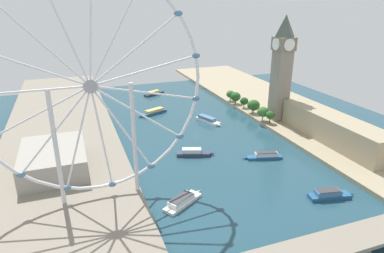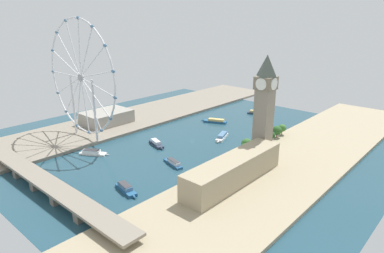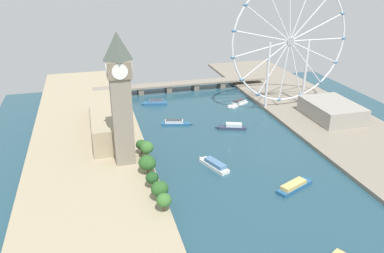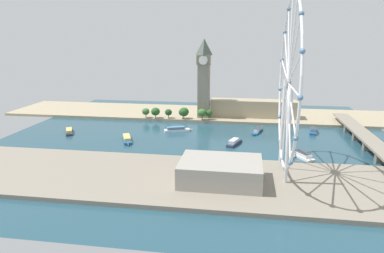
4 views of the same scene
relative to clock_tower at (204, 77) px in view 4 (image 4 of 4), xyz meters
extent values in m
plane|color=#234756|center=(82.65, 4.58, -51.59)|extent=(387.92, 387.92, 0.00)
cube|color=tan|center=(-26.31, 4.58, -50.09)|extent=(90.00, 520.00, 3.00)
cube|color=gray|center=(191.61, 4.58, -50.09)|extent=(90.00, 520.00, 3.00)
cube|color=gray|center=(0.00, 0.00, -16.87)|extent=(13.68, 13.68, 63.46)
cube|color=#776B57|center=(0.00, 0.00, 20.53)|extent=(15.87, 15.87, 11.33)
pyramid|color=#4C564C|center=(0.00, 0.00, 35.55)|extent=(14.36, 14.36, 18.72)
cylinder|color=white|center=(0.00, 8.21, 20.53)|extent=(10.39, 0.50, 10.39)
cylinder|color=white|center=(0.00, -8.21, 20.53)|extent=(10.39, 0.50, 10.39)
cylinder|color=white|center=(8.21, 0.00, 20.53)|extent=(0.50, 10.39, 10.39)
cylinder|color=white|center=(-8.21, 0.00, 20.53)|extent=(0.50, 10.39, 10.39)
cube|color=tan|center=(-10.98, 59.83, -38.25)|extent=(22.00, 103.65, 20.70)
cylinder|color=#513823|center=(14.97, -68.77, -46.59)|extent=(0.80, 0.80, 4.00)
ellipsoid|color=#386B2D|center=(14.97, -68.77, -41.01)|extent=(8.96, 8.96, 8.06)
cylinder|color=#513823|center=(14.81, -56.68, -46.78)|extent=(0.80, 0.80, 3.63)
ellipsoid|color=#285623|center=(14.81, -56.68, -40.68)|extent=(10.71, 10.71, 9.64)
cylinder|color=#513823|center=(12.82, -41.18, -46.76)|extent=(0.80, 0.80, 3.67)
ellipsoid|color=#1E471E|center=(12.82, -41.18, -41.53)|extent=(8.49, 8.49, 7.64)
cylinder|color=#513823|center=(13.42, -23.29, -46.67)|extent=(0.80, 0.80, 3.84)
ellipsoid|color=#285623|center=(13.42, -23.29, -40.66)|extent=(10.23, 10.23, 9.21)
cylinder|color=#513823|center=(12.61, -22.14, -46.82)|extent=(0.80, 0.80, 3.55)
ellipsoid|color=#285623|center=(12.61, -22.14, -40.37)|extent=(11.69, 11.69, 10.52)
cylinder|color=#513823|center=(15.96, 0.28, -46.27)|extent=(0.80, 0.80, 4.65)
ellipsoid|color=#386B2D|center=(15.96, 0.28, -39.82)|extent=(10.33, 10.33, 9.30)
cylinder|color=#513823|center=(13.09, 7.99, -46.26)|extent=(0.80, 0.80, 4.66)
ellipsoid|color=#285623|center=(13.09, 7.99, -40.68)|extent=(8.12, 8.12, 7.31)
torus|color=silver|center=(169.04, 79.30, 16.09)|extent=(119.18, 1.79, 119.18)
cylinder|color=#99999E|center=(169.04, 79.30, 16.09)|extent=(7.04, 3.00, 7.04)
cylinder|color=silver|center=(198.39, 79.30, 16.09)|extent=(58.70, 1.07, 1.07)
cylinder|color=silver|center=(195.85, 79.30, 28.03)|extent=(54.06, 1.07, 24.86)
cylinder|color=silver|center=(188.68, 79.30, 37.90)|extent=(40.07, 1.07, 44.34)
cylinder|color=silver|center=(178.11, 79.30, 44.00)|extent=(19.16, 1.07, 56.16)
cylinder|color=silver|center=(165.98, 79.30, 45.28)|extent=(7.20, 1.07, 58.49)
cylinder|color=silver|center=(154.37, 79.30, 41.51)|extent=(30.28, 1.07, 51.37)
cylinder|color=silver|center=(145.30, 79.30, 33.34)|extent=(48.12, 1.07, 35.37)
cylinder|color=silver|center=(140.34, 79.30, 22.19)|extent=(57.64, 1.07, 13.25)
cylinder|color=silver|center=(140.34, 79.30, 9.99)|extent=(57.64, 1.07, 13.25)
cylinder|color=silver|center=(145.30, 79.30, -1.16)|extent=(48.12, 1.07, 35.37)
cylinder|color=silver|center=(154.37, 79.30, -9.32)|extent=(30.28, 1.07, 51.37)
cylinder|color=silver|center=(165.98, 79.30, -13.10)|extent=(7.20, 1.07, 58.49)
cylinder|color=silver|center=(178.11, 79.30, -11.82)|extent=(19.16, 1.07, 56.16)
cylinder|color=silver|center=(188.68, 79.30, -5.72)|extent=(40.07, 1.07, 44.34)
cylinder|color=silver|center=(195.85, 79.30, 4.15)|extent=(54.06, 1.07, 24.86)
ellipsoid|color=teal|center=(227.74, 79.30, 16.09)|extent=(4.80, 3.20, 3.20)
ellipsoid|color=teal|center=(222.67, 79.30, 39.97)|extent=(4.80, 3.20, 3.20)
ellipsoid|color=teal|center=(208.32, 79.30, 59.71)|extent=(4.80, 3.20, 3.20)
ellipsoid|color=teal|center=(139.70, 79.30, 66.92)|extent=(4.80, 3.20, 3.20)
ellipsoid|color=teal|center=(121.56, 79.30, 50.59)|extent=(4.80, 3.20, 3.20)
ellipsoid|color=teal|center=(111.63, 79.30, 28.30)|extent=(4.80, 3.20, 3.20)
ellipsoid|color=teal|center=(111.63, 79.30, 3.89)|extent=(4.80, 3.20, 3.20)
ellipsoid|color=teal|center=(121.56, 79.30, -18.41)|extent=(4.80, 3.20, 3.20)
ellipsoid|color=teal|center=(139.70, 79.30, -34.74)|extent=(4.80, 3.20, 3.20)
ellipsoid|color=teal|center=(162.91, 79.30, -42.28)|extent=(4.80, 3.20, 3.20)
ellipsoid|color=teal|center=(187.18, 79.30, -39.73)|extent=(4.80, 3.20, 3.20)
ellipsoid|color=teal|center=(208.32, 79.30, -27.53)|extent=(4.80, 3.20, 3.20)
ellipsoid|color=teal|center=(222.67, 79.30, -7.78)|extent=(4.80, 3.20, 3.20)
cylinder|color=silver|center=(189.59, 79.30, -16.25)|extent=(2.40, 2.40, 64.69)
cylinder|color=silver|center=(148.50, 79.30, -16.25)|extent=(2.40, 2.40, 64.69)
cube|color=gray|center=(194.74, 35.64, -41.12)|extent=(40.27, 55.14, 14.94)
cube|color=gray|center=(82.65, 163.17, -43.34)|extent=(199.92, 16.48, 2.00)
cube|color=#70685B|center=(34.68, 163.17, -47.97)|extent=(6.00, 14.84, 7.25)
cube|color=#70685B|center=(66.66, 163.17, -47.97)|extent=(6.00, 14.84, 7.25)
cube|color=#70685B|center=(98.64, 163.17, -47.97)|extent=(6.00, 14.84, 7.25)
cube|color=white|center=(126.75, 98.79, -50.69)|extent=(25.98, 20.14, 1.80)
cone|color=white|center=(114.00, 90.87, -50.69)|extent=(4.90, 3.98, 1.80)
cube|color=white|center=(127.84, 99.47, -48.35)|extent=(17.41, 14.17, 2.88)
cube|color=#38383D|center=(127.84, 99.47, -46.72)|extent=(15.84, 13.04, 0.39)
cube|color=#235684|center=(103.41, -62.43, -50.45)|extent=(29.22, 18.28, 2.28)
cone|color=#235684|center=(118.66, -55.77, -50.45)|extent=(5.64, 4.16, 2.28)
cube|color=#DBB766|center=(102.10, -63.01, -48.03)|extent=(20.60, 13.63, 2.55)
cube|color=#235684|center=(52.25, 63.99, -50.64)|extent=(26.06, 12.05, 1.90)
cone|color=#235684|center=(66.54, 60.18, -50.64)|extent=(4.92, 3.02, 1.90)
cube|color=silver|center=(51.02, 64.32, -48.34)|extent=(17.06, 8.83, 2.71)
cube|color=#38383D|center=(51.02, 64.32, -46.78)|extent=(15.42, 8.19, 0.43)
cube|color=#2D384C|center=(85.10, -132.28, -50.44)|extent=(26.59, 18.53, 2.30)
cone|color=#2D384C|center=(71.53, -139.54, -50.44)|extent=(5.29, 4.28, 2.30)
cube|color=#DBB766|center=(86.27, -131.66, -48.02)|extent=(17.26, 12.85, 2.55)
cube|color=#2D384C|center=(99.07, 41.45, -50.33)|extent=(25.39, 14.27, 2.52)
cone|color=#2D384C|center=(85.56, 46.13, -50.33)|extent=(5.01, 3.83, 2.52)
cube|color=silver|center=(100.23, 41.05, -47.59)|extent=(15.01, 9.80, 2.97)
cube|color=#235684|center=(44.30, 122.56, -50.37)|extent=(25.27, 11.68, 2.44)
cone|color=#235684|center=(30.42, 125.38, -50.37)|extent=(4.78, 3.26, 2.44)
cube|color=teal|center=(45.49, 122.32, -47.75)|extent=(15.65, 8.68, 2.80)
cube|color=#38383D|center=(45.49, 122.32, -46.16)|extent=(14.14, 8.11, 0.39)
cube|color=white|center=(61.33, -21.09, -50.34)|extent=(16.26, 27.74, 2.51)
cone|color=white|center=(55.74, -6.44, -50.34)|extent=(4.08, 5.43, 2.51)
cube|color=teal|center=(61.81, -22.35, -47.68)|extent=(12.30, 19.76, 2.80)
camera|label=1|loc=(178.81, 256.51, 58.63)|focal=32.00mm
camera|label=2|loc=(-147.96, 261.20, 75.71)|focal=31.80mm
camera|label=3|loc=(-19.49, -257.25, 86.25)|focal=36.51mm
camera|label=4|loc=(419.05, 50.99, 47.74)|focal=32.98mm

